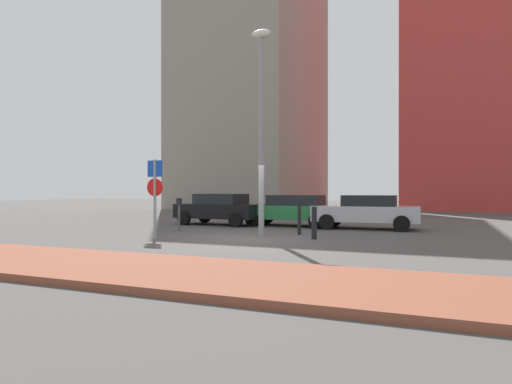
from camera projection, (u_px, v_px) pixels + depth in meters
ground_plane at (248, 239)px, 14.85m from camera, size 120.00×120.00×0.00m
sidewalk_brick at (118, 268)px, 8.88m from camera, size 40.00×3.11×0.14m
parked_car_black at (220, 208)px, 21.00m from camera, size 4.19×2.21×1.46m
parked_car_green at (291, 209)px, 20.38m from camera, size 4.34×2.08×1.41m
parked_car_silver at (366, 211)px, 18.71m from camera, size 4.41×2.15×1.42m
parking_sign_post at (155, 189)px, 14.90m from camera, size 0.60×0.10×2.65m
parking_meter at (179, 210)px, 17.51m from camera, size 0.18×0.14×1.31m
street_lamp at (261, 115)px, 15.59m from camera, size 0.70×0.36×7.26m
traffic_bollard_near at (299, 220)px, 16.26m from camera, size 0.13×0.13×1.06m
traffic_bollard_mid at (314, 223)px, 14.75m from camera, size 0.18×0.18×1.08m
building_colorful_midrise at (505, 50)px, 38.17m from camera, size 16.31×13.20×27.42m
building_under_construction at (255, 78)px, 43.22m from camera, size 10.70×15.73×25.04m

